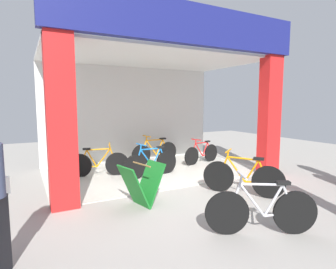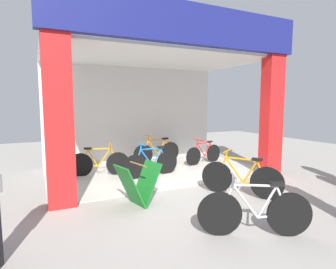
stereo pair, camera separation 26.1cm
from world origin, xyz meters
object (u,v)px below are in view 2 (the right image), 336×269
(bicycle_inside_1, at_px, (204,154))
(bicycle_inside_3, at_px, (152,163))
(bicycle_inside_2, at_px, (157,152))
(sandwich_board_sign, at_px, (138,184))
(bicycle_inside_0, at_px, (99,163))
(bicycle_parked_0, at_px, (255,212))
(bicycle_parked_1, at_px, (241,178))

(bicycle_inside_1, distance_m, bicycle_inside_3, 2.23)
(bicycle_inside_2, xyz_separation_m, sandwich_board_sign, (-1.81, -3.23, 0.04))
(bicycle_inside_1, distance_m, bicycle_inside_2, 1.51)
(bicycle_inside_2, xyz_separation_m, bicycle_inside_3, (-0.80, -1.45, -0.01))
(bicycle_inside_2, height_order, bicycle_inside_3, bicycle_inside_2)
(bicycle_inside_0, height_order, bicycle_inside_2, bicycle_inside_2)
(bicycle_inside_1, xyz_separation_m, sandwich_board_sign, (-3.12, -2.49, 0.08))
(bicycle_inside_3, bearing_deg, bicycle_inside_0, 150.96)
(bicycle_parked_0, xyz_separation_m, bicycle_parked_1, (1.01, 1.48, 0.01))
(bicycle_inside_1, relative_size, sandwich_board_sign, 1.70)
(bicycle_parked_1, bearing_deg, sandwich_board_sign, 168.61)
(bicycle_inside_0, xyz_separation_m, bicycle_parked_1, (2.36, -2.89, 0.02))
(bicycle_inside_1, relative_size, bicycle_inside_3, 0.90)
(bicycle_inside_1, bearing_deg, bicycle_inside_2, 150.65)
(bicycle_inside_0, bearing_deg, bicycle_parked_1, -50.81)
(bicycle_parked_1, bearing_deg, bicycle_parked_0, -124.48)
(bicycle_inside_0, relative_size, bicycle_parked_1, 1.10)
(bicycle_inside_0, distance_m, bicycle_parked_1, 3.73)
(bicycle_inside_1, relative_size, bicycle_inside_2, 0.88)
(bicycle_parked_0, height_order, sandwich_board_sign, bicycle_parked_0)
(bicycle_inside_2, bearing_deg, bicycle_parked_0, -97.56)
(bicycle_inside_3, bearing_deg, bicycle_parked_0, -88.21)
(bicycle_inside_3, height_order, bicycle_parked_0, bicycle_parked_0)
(bicycle_inside_1, distance_m, bicycle_parked_0, 4.83)
(bicycle_inside_2, relative_size, bicycle_parked_0, 1.11)
(bicycle_inside_0, distance_m, bicycle_inside_1, 3.34)
(bicycle_inside_0, relative_size, bicycle_inside_3, 0.95)
(bicycle_inside_0, distance_m, sandwich_board_sign, 2.47)
(bicycle_inside_0, relative_size, bicycle_inside_1, 1.06)
(bicycle_inside_3, bearing_deg, bicycle_parked_1, -62.94)
(bicycle_inside_3, xyz_separation_m, bicycle_parked_1, (1.13, -2.21, 0.02))
(bicycle_inside_2, bearing_deg, sandwich_board_sign, -119.24)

